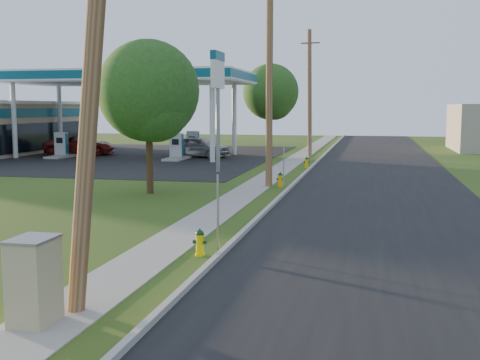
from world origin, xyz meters
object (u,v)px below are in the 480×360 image
utility_pole_near (93,45)px  tree_lot (272,94)px  fuel_pump_ne (177,150)px  hydrant_mid (280,180)px  hydrant_near (200,242)px  fuel_pump_se (193,146)px  utility_pole_mid (269,81)px  utility_cabinet (34,281)px  utility_pole_far (310,93)px  car_silver (200,147)px  fuel_pump_sw (86,145)px  fuel_pump_nw (61,148)px  car_red (80,145)px  tree_verge (150,95)px  hydrant_far (307,162)px  price_pylon (218,77)px

utility_pole_near → tree_lot: 44.22m
fuel_pump_ne → hydrant_mid: bearing=-53.8°
hydrant_near → hydrant_mid: 13.58m
utility_pole_near → fuel_pump_se: bearing=104.3°
utility_pole_mid → utility_cabinet: 19.24m
utility_pole_far → car_silver: (-7.91, -2.51, -4.00)m
fuel_pump_sw → fuel_pump_nw: bearing=-90.0°
fuel_pump_sw → hydrant_mid: size_ratio=4.53×
hydrant_mid → hydrant_near: bearing=-89.9°
car_red → hydrant_mid: bearing=-144.6°
fuel_pump_se → tree_verge: tree_verge is taller
hydrant_far → utility_pole_near: bearing=-91.6°
fuel_pump_se → utility_cabinet: size_ratio=2.09×
fuel_pump_sw → hydrant_near: fuel_pump_sw is taller
fuel_pump_se → hydrant_far: 12.38m
utility_cabinet → tree_lot: bearing=94.3°
utility_pole_near → fuel_pump_ne: (-8.90, 31.00, -4.08)m
utility_pole_near → tree_verge: utility_pole_near is taller
hydrant_near → car_red: bearing=122.2°
hydrant_far → car_silver: (-8.69, 6.19, 0.46)m
fuel_pump_sw → hydrant_mid: 25.01m
utility_pole_near → fuel_pump_se: utility_pole_near is taller
fuel_pump_se → utility_cabinet: fuel_pump_se is taller
utility_cabinet → fuel_pump_sw: bearing=115.5°
utility_pole_far → tree_lot: 9.07m
hydrant_mid → hydrant_far: bearing=88.5°
fuel_pump_ne → tree_lot: (4.66, 13.02, 4.20)m
hydrant_far → car_silver: bearing=144.5°
fuel_pump_nw → hydrant_far: fuel_pump_nw is taller
utility_pole_near → fuel_pump_sw: bearing=117.1°
utility_pole_near → fuel_pump_nw: size_ratio=2.96×
fuel_pump_sw → hydrant_near: bearing=-58.8°
utility_pole_mid → utility_pole_far: 18.00m
price_pylon → fuel_pump_sw: bearing=140.6°
fuel_pump_ne → car_red: bearing=164.2°
car_red → utility_pole_mid: bearing=-145.6°
fuel_pump_se → car_silver: 1.81m
fuel_pump_ne → hydrant_near: bearing=-70.4°
utility_pole_near → utility_cabinet: size_ratio=6.20×
price_pylon → fuel_pump_nw: bearing=151.8°
utility_cabinet → car_silver: size_ratio=0.33×
tree_lot → utility_cabinet: tree_lot is taller
hydrant_far → car_red: (-18.44, 6.19, 0.42)m
hydrant_near → utility_pole_near: bearing=-97.0°
utility_cabinet → car_silver: car_silver is taller
fuel_pump_ne → hydrant_far: (9.68, -3.71, -0.38)m
fuel_pump_nw → fuel_pump_sw: size_ratio=1.00×
utility_pole_far → price_pylon: 13.11m
fuel_pump_ne → fuel_pump_sw: same height
utility_pole_near → hydrant_mid: utility_pole_near is taller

